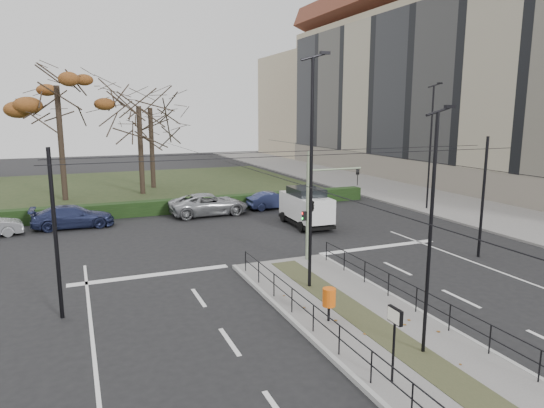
{
  "coord_description": "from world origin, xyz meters",
  "views": [
    {
      "loc": [
        -8.88,
        -15.65,
        7.12
      ],
      "look_at": [
        -0.1,
        5.61,
        2.76
      ],
      "focal_mm": 32.0,
      "sensor_mm": 36.0,
      "label": 1
    }
  ],
  "objects": [
    {
      "name": "rust_tree",
      "position": [
        -9.63,
        26.78,
        9.17
      ],
      "size": [
        6.86,
        6.86,
        11.96
      ],
      "color": "black",
      "rests_on": "park"
    },
    {
      "name": "median_railing",
      "position": [
        0.0,
        -2.6,
        0.98
      ],
      "size": [
        4.14,
        13.24,
        0.92
      ],
      "color": "black",
      "rests_on": "median_island"
    },
    {
      "name": "litter_bin",
      "position": [
        -1.19,
        -2.08,
        0.97
      ],
      "size": [
        0.45,
        0.45,
        1.16
      ],
      "color": "black",
      "rests_on": "median_island"
    },
    {
      "name": "streetlamp_median_near",
      "position": [
        0.35,
        -5.07,
        3.79
      ],
      "size": [
        0.6,
        0.12,
        7.18
      ],
      "color": "black",
      "rests_on": "median_island"
    },
    {
      "name": "streetlamp_sidewalk",
      "position": [
        15.17,
        12.52,
        4.75
      ],
      "size": [
        0.76,
        0.15,
        9.07
      ],
      "color": "black",
      "rests_on": "sidewalk_east"
    },
    {
      "name": "parked_car_third",
      "position": [
        -9.1,
        16.49,
        0.71
      ],
      "size": [
        4.93,
        2.1,
        1.42
      ],
      "primitive_type": "imported",
      "rotation": [
        0.0,
        0.0,
        1.55
      ],
      "color": "#21284F",
      "rests_on": "ground"
    },
    {
      "name": "streetlamp_median_far",
      "position": [
        -0.28,
        1.14,
        4.84
      ],
      "size": [
        0.77,
        0.16,
        9.25
      ],
      "color": "black",
      "rests_on": "median_island"
    },
    {
      "name": "ground",
      "position": [
        0.0,
        0.0,
        0.0
      ],
      "size": [
        140.0,
        140.0,
        0.0
      ],
      "primitive_type": "plane",
      "color": "black",
      "rests_on": "ground"
    },
    {
      "name": "bare_tree_center",
      "position": [
        -1.91,
        30.79,
        6.99
      ],
      "size": [
        6.39,
        6.39,
        9.89
      ],
      "color": "black",
      "rests_on": "park"
    },
    {
      "name": "apartment_block",
      "position": [
        27.97,
        23.97,
        10.39
      ],
      "size": [
        13.09,
        52.1,
        21.64
      ],
      "color": "tan",
      "rests_on": "ground"
    },
    {
      "name": "hedge",
      "position": [
        -6.0,
        18.6,
        0.5
      ],
      "size": [
        38.0,
        1.0,
        1.0
      ],
      "primitive_type": "cube",
      "color": "black",
      "rests_on": "ground"
    },
    {
      "name": "white_van",
      "position": [
        4.63,
        11.43,
        1.28
      ],
      "size": [
        2.27,
        4.69,
        2.46
      ],
      "color": "silver",
      "rests_on": "ground"
    },
    {
      "name": "traffic_light",
      "position": [
        1.53,
        4.5,
        2.86
      ],
      "size": [
        3.18,
        1.81,
        4.67
      ],
      "color": "gray",
      "rests_on": "median_island"
    },
    {
      "name": "info_panel",
      "position": [
        -1.51,
        -6.07,
        1.76
      ],
      "size": [
        0.12,
        0.54,
        2.06
      ],
      "color": "black",
      "rests_on": "median_island"
    },
    {
      "name": "park",
      "position": [
        -6.0,
        32.0,
        0.05
      ],
      "size": [
        38.0,
        26.0,
        0.1
      ],
      "primitive_type": "cube",
      "color": "#222F17",
      "rests_on": "ground"
    },
    {
      "name": "median_island",
      "position": [
        0.0,
        -2.5,
        0.07
      ],
      "size": [
        4.4,
        15.0,
        0.14
      ],
      "primitive_type": "cube",
      "color": "slate",
      "rests_on": "ground"
    },
    {
      "name": "sidewalk_east",
      "position": [
        18.0,
        22.0,
        0.07
      ],
      "size": [
        8.0,
        90.0,
        0.14
      ],
      "primitive_type": "cube",
      "color": "slate",
      "rests_on": "ground"
    },
    {
      "name": "parked_car_fifth",
      "position": [
        4.8,
        17.31,
        0.64
      ],
      "size": [
        3.9,
        1.41,
        1.28
      ],
      "primitive_type": "imported",
      "rotation": [
        0.0,
        0.0,
        1.58
      ],
      "color": "#21284F",
      "rests_on": "ground"
    },
    {
      "name": "bare_tree_near",
      "position": [
        -3.35,
        27.53,
        7.1
      ],
      "size": [
        7.76,
        7.76,
        10.03
      ],
      "color": "black",
      "rests_on": "park"
    },
    {
      "name": "catenary",
      "position": [
        0.0,
        1.62,
        3.42
      ],
      "size": [
        20.0,
        34.0,
        6.0
      ],
      "color": "black",
      "rests_on": "ground"
    },
    {
      "name": "parked_car_fourth",
      "position": [
        -0.21,
        16.97,
        0.77
      ],
      "size": [
        5.62,
        2.74,
        1.54
      ],
      "primitive_type": "imported",
      "rotation": [
        0.0,
        0.0,
        1.6
      ],
      "color": "#95979B",
      "rests_on": "ground"
    }
  ]
}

